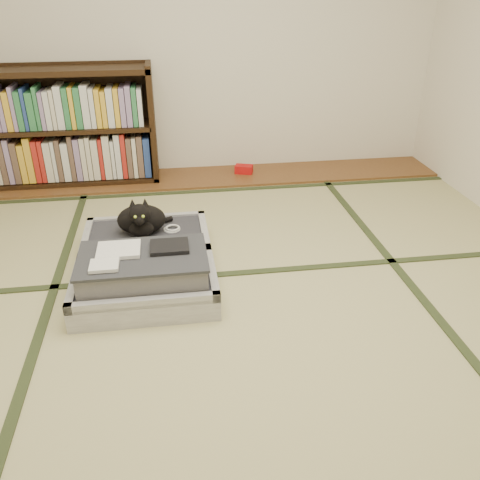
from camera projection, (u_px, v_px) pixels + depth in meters
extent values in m
plane|color=tan|center=(240.00, 314.00, 2.64)|extent=(4.50, 4.50, 0.00)
cube|color=brown|center=(207.00, 177.00, 4.39)|extent=(4.00, 0.50, 0.02)
cube|color=red|center=(244.00, 169.00, 4.43)|extent=(0.17, 0.13, 0.07)
plane|color=silver|center=(199.00, 26.00, 4.05)|extent=(4.00, 0.00, 4.00)
cube|color=#2D381E|center=(40.00, 331.00, 2.51)|extent=(0.05, 4.50, 0.01)
cube|color=#2D381E|center=(422.00, 298.00, 2.77)|extent=(0.05, 4.50, 0.01)
cube|color=#2D381E|center=(230.00, 274.00, 2.99)|extent=(4.00, 0.05, 0.01)
cube|color=#2D381E|center=(210.00, 191.00, 4.13)|extent=(4.00, 0.05, 0.01)
cube|color=black|center=(153.00, 124.00, 4.18)|extent=(0.04, 0.34, 0.97)
cube|color=black|center=(69.00, 179.00, 4.29)|extent=(1.51, 0.34, 0.04)
cube|color=black|center=(51.00, 71.00, 3.88)|extent=(1.51, 0.34, 0.04)
cube|color=black|center=(61.00, 128.00, 4.08)|extent=(1.44, 0.34, 0.03)
cube|color=black|center=(64.00, 123.00, 4.22)|extent=(1.51, 0.02, 0.97)
cube|color=gray|center=(65.00, 155.00, 4.17)|extent=(1.35, 0.24, 0.41)
cube|color=gray|center=(56.00, 105.00, 3.98)|extent=(1.35, 0.24, 0.37)
cube|color=silver|center=(146.00, 289.00, 2.73)|extent=(0.76, 0.51, 0.13)
cube|color=#303138|center=(145.00, 284.00, 2.71)|extent=(0.68, 0.43, 0.10)
cube|color=silver|center=(144.00, 303.00, 2.49)|extent=(0.76, 0.04, 0.05)
cube|color=silver|center=(145.00, 256.00, 2.90)|extent=(0.76, 0.04, 0.05)
cube|color=silver|center=(75.00, 283.00, 2.65)|extent=(0.04, 0.51, 0.05)
cube|color=silver|center=(212.00, 273.00, 2.74)|extent=(0.04, 0.51, 0.05)
cube|color=silver|center=(147.00, 245.00, 3.17)|extent=(0.76, 0.51, 0.13)
cube|color=#303138|center=(147.00, 240.00, 3.16)|extent=(0.68, 0.43, 0.10)
cube|color=silver|center=(146.00, 253.00, 2.93)|extent=(0.76, 0.04, 0.05)
cube|color=silver|center=(147.00, 219.00, 3.34)|extent=(0.76, 0.04, 0.05)
cube|color=silver|center=(86.00, 239.00, 3.09)|extent=(0.04, 0.51, 0.05)
cube|color=silver|center=(204.00, 231.00, 3.19)|extent=(0.04, 0.51, 0.05)
cylinder|color=black|center=(145.00, 254.00, 2.91)|extent=(0.68, 0.02, 0.02)
cube|color=gray|center=(144.00, 269.00, 2.67)|extent=(0.65, 0.40, 0.13)
cube|color=#313238|center=(142.00, 256.00, 2.63)|extent=(0.67, 0.42, 0.02)
cube|color=silver|center=(119.00, 250.00, 2.65)|extent=(0.22, 0.18, 0.02)
cube|color=black|center=(169.00, 246.00, 2.69)|extent=(0.20, 0.16, 0.02)
cube|color=silver|center=(104.00, 265.00, 2.51)|extent=(0.14, 0.12, 0.02)
cube|color=white|center=(99.00, 319.00, 2.48)|extent=(0.06, 0.01, 0.04)
cube|color=white|center=(124.00, 319.00, 2.51)|extent=(0.05, 0.01, 0.04)
cube|color=orange|center=(196.00, 310.00, 2.54)|extent=(0.05, 0.01, 0.04)
cube|color=#197F33|center=(182.00, 308.00, 2.53)|extent=(0.04, 0.01, 0.03)
ellipsoid|color=black|center=(141.00, 219.00, 3.10)|extent=(0.29, 0.19, 0.18)
ellipsoid|color=black|center=(141.00, 229.00, 3.04)|extent=(0.15, 0.11, 0.11)
ellipsoid|color=black|center=(140.00, 214.00, 2.96)|extent=(0.13, 0.12, 0.12)
sphere|color=black|center=(140.00, 221.00, 2.92)|extent=(0.06, 0.06, 0.06)
cone|color=black|center=(132.00, 203.00, 2.94)|extent=(0.04, 0.05, 0.06)
cone|color=black|center=(145.00, 203.00, 2.95)|extent=(0.04, 0.05, 0.06)
sphere|color=#A5BF33|center=(135.00, 217.00, 2.91)|extent=(0.02, 0.02, 0.02)
sphere|color=#A5BF33|center=(143.00, 216.00, 2.91)|extent=(0.02, 0.02, 0.02)
cylinder|color=black|center=(159.00, 222.00, 3.23)|extent=(0.18, 0.11, 0.03)
torus|color=white|center=(172.00, 229.00, 3.17)|extent=(0.11, 0.11, 0.01)
torus|color=white|center=(173.00, 228.00, 3.16)|extent=(0.09, 0.09, 0.01)
cube|color=black|center=(140.00, 273.00, 2.99)|extent=(0.35, 0.04, 0.01)
cube|color=black|center=(122.00, 270.00, 3.02)|extent=(0.16, 0.10, 0.01)
cube|color=black|center=(158.00, 267.00, 3.05)|extent=(0.15, 0.12, 0.01)
cylinder|color=black|center=(140.00, 262.00, 3.09)|extent=(0.01, 0.06, 0.01)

